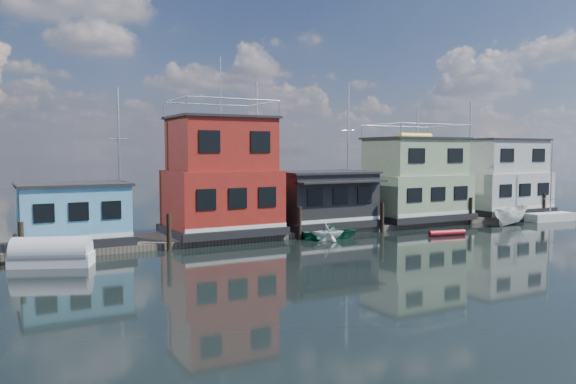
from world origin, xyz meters
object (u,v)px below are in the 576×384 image
houseboat_blue (73,214)px  dinghy_white (328,232)px  houseboat_green (415,180)px  tarp_runabout (52,254)px  houseboat_red (221,178)px  motorboat (511,215)px  houseboat_white (499,178)px  houseboat_dark (322,198)px  dinghy_teal (331,232)px  red_kayak (447,233)px  day_sailer (550,216)px

houseboat_blue → dinghy_white: 16.03m
houseboat_green → tarp_runabout: bearing=-171.1°
houseboat_red → houseboat_green: size_ratio=1.41×
motorboat → houseboat_white: bearing=-51.8°
houseboat_red → houseboat_dark: 8.18m
houseboat_blue → dinghy_teal: size_ratio=1.61×
houseboat_blue → houseboat_green: 26.53m
houseboat_blue → houseboat_white: houseboat_white is taller
houseboat_blue → red_kayak: bearing=-15.1°
red_kayak → dinghy_teal: dinghy_teal is taller
houseboat_red → red_kayak: size_ratio=4.19×
houseboat_white → houseboat_green: bearing=180.0°
houseboat_dark → houseboat_green: 9.07m
red_kayak → dinghy_white: (-8.48, 2.30, 0.38)m
red_kayak → dinghy_white: bearing=175.1°
day_sailer → dinghy_teal: (-21.65, 0.96, -0.00)m
houseboat_dark → motorboat: houseboat_dark is taller
tarp_runabout → houseboat_dark: bearing=35.2°
houseboat_white → red_kayak: bearing=-153.0°
houseboat_blue → houseboat_green: (26.50, 0.00, 1.34)m
houseboat_blue → houseboat_white: size_ratio=0.76×
houseboat_green → red_kayak: 7.71m
motorboat → dinghy_teal: bearing=74.2°
red_kayak → dinghy_white: size_ratio=1.27×
tarp_runabout → motorboat: size_ratio=1.05×
motorboat → red_kayak: bearing=90.2°
houseboat_white → tarp_runabout: 38.54m
houseboat_green → dinghy_white: size_ratio=3.77×
houseboat_blue → houseboat_dark: size_ratio=0.86×
tarp_runabout → dinghy_white: tarp_runabout is taller
red_kayak → tarp_runabout: tarp_runabout is taller
houseboat_blue → dinghy_white: size_ratio=2.87×
houseboat_blue → dinghy_white: (15.40, -4.13, -1.62)m
houseboat_blue → motorboat: (32.47, -4.70, -1.41)m
houseboat_dark → red_kayak: houseboat_dark is taller
dinghy_white → motorboat: bearing=-78.1°
houseboat_blue → houseboat_dark: houseboat_dark is taller
motorboat → houseboat_red: bearing=67.2°
houseboat_dark → dinghy_white: (-2.10, -4.11, -1.83)m
houseboat_blue → day_sailer: 38.07m
houseboat_green → houseboat_red: bearing=-180.0°
day_sailer → tarp_runabout: 39.46m
dinghy_white → dinghy_teal: dinghy_white is taller
tarp_runabout → dinghy_teal: 17.84m
houseboat_dark → houseboat_white: (19.00, 0.02, 1.12)m
houseboat_dark → dinghy_white: size_ratio=3.32×
houseboat_red → dinghy_white: bearing=-35.0°
houseboat_white → red_kayak: houseboat_white is taller
houseboat_blue → dinghy_white: bearing=-15.0°
houseboat_red → day_sailer: bearing=-8.7°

